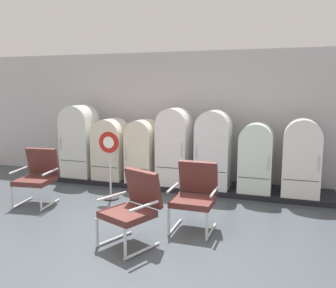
{
  "coord_description": "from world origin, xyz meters",
  "views": [
    {
      "loc": [
        2.13,
        -4.23,
        2.15
      ],
      "look_at": [
        -0.2,
        2.75,
        0.98
      ],
      "focal_mm": 38.41,
      "sensor_mm": 36.0,
      "label": 1
    }
  ],
  "objects_px": {
    "refrigerator_5": "(256,155)",
    "refrigerator_6": "(302,155)",
    "refrigerator_3": "(174,144)",
    "refrigerator_1": "(111,147)",
    "sign_stand": "(110,169)",
    "armchair_right": "(195,193)",
    "refrigerator_4": "(213,147)",
    "armchair_center": "(133,205)",
    "refrigerator_0": "(80,139)",
    "refrigerator_2": "(142,149)",
    "armchair_left": "(38,174)"
  },
  "relations": [
    {
      "from": "refrigerator_3",
      "to": "armchair_center",
      "type": "height_order",
      "value": "refrigerator_3"
    },
    {
      "from": "armchair_right",
      "to": "armchair_center",
      "type": "relative_size",
      "value": 1.0
    },
    {
      "from": "sign_stand",
      "to": "refrigerator_1",
      "type": "bearing_deg",
      "value": 116.25
    },
    {
      "from": "refrigerator_5",
      "to": "armchair_left",
      "type": "bearing_deg",
      "value": -155.04
    },
    {
      "from": "refrigerator_3",
      "to": "armchair_left",
      "type": "relative_size",
      "value": 1.58
    },
    {
      "from": "armchair_center",
      "to": "refrigerator_4",
      "type": "bearing_deg",
      "value": 79.04
    },
    {
      "from": "refrigerator_0",
      "to": "refrigerator_6",
      "type": "xyz_separation_m",
      "value": [
        4.83,
        -0.03,
        -0.1
      ]
    },
    {
      "from": "armchair_right",
      "to": "refrigerator_5",
      "type": "bearing_deg",
      "value": 70.14
    },
    {
      "from": "refrigerator_1",
      "to": "refrigerator_6",
      "type": "bearing_deg",
      "value": -0.48
    },
    {
      "from": "refrigerator_3",
      "to": "sign_stand",
      "type": "bearing_deg",
      "value": -130.73
    },
    {
      "from": "refrigerator_0",
      "to": "refrigerator_5",
      "type": "bearing_deg",
      "value": -0.08
    },
    {
      "from": "armchair_right",
      "to": "armchair_center",
      "type": "height_order",
      "value": "same"
    },
    {
      "from": "refrigerator_1",
      "to": "refrigerator_2",
      "type": "bearing_deg",
      "value": 0.01
    },
    {
      "from": "refrigerator_5",
      "to": "armchair_center",
      "type": "height_order",
      "value": "refrigerator_5"
    },
    {
      "from": "refrigerator_5",
      "to": "sign_stand",
      "type": "height_order",
      "value": "refrigerator_5"
    },
    {
      "from": "refrigerator_5",
      "to": "refrigerator_6",
      "type": "bearing_deg",
      "value": -1.56
    },
    {
      "from": "sign_stand",
      "to": "refrigerator_3",
      "type": "bearing_deg",
      "value": 49.27
    },
    {
      "from": "refrigerator_1",
      "to": "refrigerator_3",
      "type": "relative_size",
      "value": 0.84
    },
    {
      "from": "refrigerator_3",
      "to": "armchair_center",
      "type": "xyz_separation_m",
      "value": [
        0.3,
        -2.81,
        -0.41
      ]
    },
    {
      "from": "refrigerator_1",
      "to": "refrigerator_5",
      "type": "xyz_separation_m",
      "value": [
        3.19,
        -0.01,
        0.01
      ]
    },
    {
      "from": "refrigerator_0",
      "to": "refrigerator_4",
      "type": "xyz_separation_m",
      "value": [
        3.14,
        -0.03,
        -0.03
      ]
    },
    {
      "from": "refrigerator_4",
      "to": "armchair_left",
      "type": "relative_size",
      "value": 1.55
    },
    {
      "from": "refrigerator_5",
      "to": "refrigerator_0",
      "type": "bearing_deg",
      "value": 179.92
    },
    {
      "from": "refrigerator_1",
      "to": "armchair_left",
      "type": "distance_m",
      "value": 1.89
    },
    {
      "from": "refrigerator_0",
      "to": "armchair_left",
      "type": "bearing_deg",
      "value": -83.59
    },
    {
      "from": "refrigerator_4",
      "to": "refrigerator_5",
      "type": "height_order",
      "value": "refrigerator_4"
    },
    {
      "from": "refrigerator_0",
      "to": "armchair_center",
      "type": "bearing_deg",
      "value": -47.47
    },
    {
      "from": "armchair_left",
      "to": "armchair_center",
      "type": "height_order",
      "value": "same"
    },
    {
      "from": "refrigerator_4",
      "to": "armchair_center",
      "type": "height_order",
      "value": "refrigerator_4"
    },
    {
      "from": "armchair_right",
      "to": "sign_stand",
      "type": "bearing_deg",
      "value": 154.72
    },
    {
      "from": "refrigerator_3",
      "to": "refrigerator_1",
      "type": "bearing_deg",
      "value": 179.0
    },
    {
      "from": "refrigerator_0",
      "to": "refrigerator_2",
      "type": "xyz_separation_m",
      "value": [
        1.56,
        0.01,
        -0.15
      ]
    },
    {
      "from": "refrigerator_1",
      "to": "refrigerator_4",
      "type": "bearing_deg",
      "value": -0.86
    },
    {
      "from": "refrigerator_2",
      "to": "refrigerator_3",
      "type": "relative_size",
      "value": 0.84
    },
    {
      "from": "refrigerator_1",
      "to": "refrigerator_5",
      "type": "bearing_deg",
      "value": -0.2
    },
    {
      "from": "armchair_center",
      "to": "sign_stand",
      "type": "xyz_separation_m",
      "value": [
        -1.25,
        1.71,
        0.04
      ]
    },
    {
      "from": "refrigerator_0",
      "to": "refrigerator_4",
      "type": "bearing_deg",
      "value": -0.54
    },
    {
      "from": "refrigerator_4",
      "to": "armchair_center",
      "type": "xyz_separation_m",
      "value": [
        -0.54,
        -2.8,
        -0.39
      ]
    },
    {
      "from": "refrigerator_5",
      "to": "sign_stand",
      "type": "xyz_separation_m",
      "value": [
        -2.63,
        -1.11,
        -0.22
      ]
    },
    {
      "from": "sign_stand",
      "to": "refrigerator_5",
      "type": "bearing_deg",
      "value": 22.89
    },
    {
      "from": "refrigerator_0",
      "to": "armchair_right",
      "type": "xyz_separation_m",
      "value": [
        3.26,
        -2.02,
        -0.41
      ]
    },
    {
      "from": "refrigerator_1",
      "to": "refrigerator_6",
      "type": "xyz_separation_m",
      "value": [
        4.03,
        -0.03,
        0.06
      ]
    },
    {
      "from": "refrigerator_4",
      "to": "refrigerator_5",
      "type": "bearing_deg",
      "value": 1.64
    },
    {
      "from": "refrigerator_4",
      "to": "sign_stand",
      "type": "relative_size",
      "value": 1.21
    },
    {
      "from": "refrigerator_6",
      "to": "refrigerator_3",
      "type": "bearing_deg",
      "value": 179.83
    },
    {
      "from": "armchair_left",
      "to": "armchair_center",
      "type": "relative_size",
      "value": 1.0
    },
    {
      "from": "refrigerator_6",
      "to": "armchair_left",
      "type": "distance_m",
      "value": 4.96
    },
    {
      "from": "refrigerator_2",
      "to": "sign_stand",
      "type": "xyz_separation_m",
      "value": [
        -0.2,
        -1.12,
        -0.22
      ]
    },
    {
      "from": "refrigerator_6",
      "to": "armchair_left",
      "type": "relative_size",
      "value": 1.43
    },
    {
      "from": "refrigerator_1",
      "to": "refrigerator_5",
      "type": "distance_m",
      "value": 3.19
    }
  ]
}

